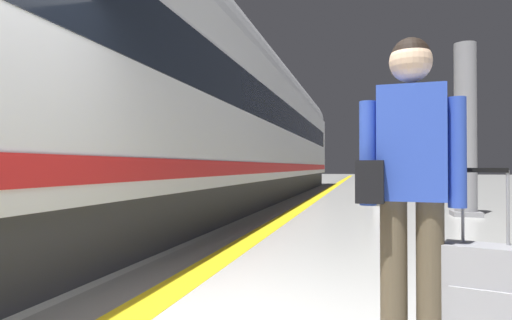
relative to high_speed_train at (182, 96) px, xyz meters
The scene contains 12 objects.
safety_line_strip 4.85m from the high_speed_train, 59.15° to the left, with size 0.36×80.00×0.01m, color yellow.
tactile_edge_band 4.71m from the high_speed_train, 63.35° to the left, with size 0.64×80.00×0.01m, color slate.
high_speed_train is the anchor object (origin of this frame).
traveller_foreground 7.48m from the high_speed_train, 57.54° to the right, with size 0.55×0.30×1.71m.
rolling_suitcase_foreground 7.84m from the high_speed_train, 55.25° to the right, with size 0.43×0.32×1.02m.
passenger_near 5.58m from the high_speed_train, 44.85° to the left, with size 0.50×0.40×1.69m.
suitcase_near 5.85m from the high_speed_train, 40.39° to the left, with size 0.43×0.34×1.00m.
passenger_mid 12.15m from the high_speed_train, 70.60° to the left, with size 0.49×0.25×1.60m.
suitcase_mid 11.90m from the high_speed_train, 71.64° to the left, with size 0.39×0.26×0.98m.
passenger_far 8.75m from the high_speed_train, 62.14° to the left, with size 0.50×0.25×1.61m.
suitcase_far 8.75m from the high_speed_train, 59.21° to the left, with size 0.39×0.26×1.05m.
platform_pillar 5.96m from the high_speed_train, 13.52° to the left, with size 0.56×0.56×3.60m.
Camera 1 is at (0.89, -2.24, 1.03)m, focal length 31.36 mm.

